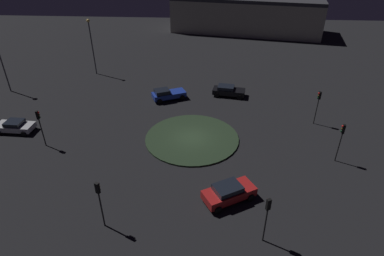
{
  "coord_description": "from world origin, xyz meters",
  "views": [
    {
      "loc": [
        -29.31,
        -1.87,
        19.18
      ],
      "look_at": [
        0.0,
        0.0,
        1.36
      ],
      "focal_mm": 30.09,
      "sensor_mm": 36.0,
      "label": 1
    }
  ],
  "objects_px": {
    "traffic_light_north": "(40,121)",
    "traffic_light_northwest": "(99,196)",
    "car_black": "(228,91)",
    "streetlamp_northeast": "(91,40)",
    "traffic_light_south_near": "(318,101)",
    "store_building": "(246,14)",
    "traffic_light_southwest": "(267,212)",
    "car_blue": "(167,94)",
    "car_red": "(229,192)",
    "traffic_light_south": "(341,136)",
    "car_silver": "(15,126)"
  },
  "relations": [
    {
      "from": "car_red",
      "to": "traffic_light_south",
      "type": "distance_m",
      "value": 12.44
    },
    {
      "from": "traffic_light_south",
      "to": "traffic_light_south_near",
      "type": "xyz_separation_m",
      "value": [
        7.22,
        0.23,
        -0.01
      ]
    },
    {
      "from": "car_red",
      "to": "traffic_light_north",
      "type": "xyz_separation_m",
      "value": [
        6.87,
        18.92,
        2.12
      ]
    },
    {
      "from": "car_black",
      "to": "traffic_light_north",
      "type": "xyz_separation_m",
      "value": [
        -13.42,
        19.53,
        2.17
      ]
    },
    {
      "from": "car_black",
      "to": "car_red",
      "type": "distance_m",
      "value": 20.31
    },
    {
      "from": "car_red",
      "to": "traffic_light_northwest",
      "type": "xyz_separation_m",
      "value": [
        -3.4,
        9.53,
        2.2
      ]
    },
    {
      "from": "traffic_light_south_near",
      "to": "car_red",
      "type": "bearing_deg",
      "value": 35.46
    },
    {
      "from": "traffic_light_southwest",
      "to": "traffic_light_northwest",
      "type": "relative_size",
      "value": 0.95
    },
    {
      "from": "car_red",
      "to": "traffic_light_northwest",
      "type": "distance_m",
      "value": 10.35
    },
    {
      "from": "car_blue",
      "to": "car_silver",
      "type": "distance_m",
      "value": 18.49
    },
    {
      "from": "traffic_light_north",
      "to": "traffic_light_southwest",
      "type": "bearing_deg",
      "value": -35.62
    },
    {
      "from": "traffic_light_southwest",
      "to": "car_blue",
      "type": "bearing_deg",
      "value": -0.87
    },
    {
      "from": "car_blue",
      "to": "traffic_light_north",
      "type": "xyz_separation_m",
      "value": [
        -11.75,
        11.39,
        2.14
      ]
    },
    {
      "from": "traffic_light_southwest",
      "to": "traffic_light_south_near",
      "type": "distance_m",
      "value": 19.13
    },
    {
      "from": "car_blue",
      "to": "traffic_light_southwest",
      "type": "relative_size",
      "value": 1.18
    },
    {
      "from": "car_red",
      "to": "traffic_light_northwest",
      "type": "height_order",
      "value": "traffic_light_northwest"
    },
    {
      "from": "traffic_light_south_near",
      "to": "car_black",
      "type": "bearing_deg",
      "value": -52.01
    },
    {
      "from": "car_red",
      "to": "streetlamp_northeast",
      "type": "distance_m",
      "value": 34.03
    },
    {
      "from": "car_silver",
      "to": "traffic_light_south_near",
      "type": "relative_size",
      "value": 1.02
    },
    {
      "from": "traffic_light_north",
      "to": "traffic_light_south_near",
      "type": "relative_size",
      "value": 1.01
    },
    {
      "from": "car_silver",
      "to": "traffic_light_north",
      "type": "relative_size",
      "value": 1.02
    },
    {
      "from": "car_silver",
      "to": "streetlamp_northeast",
      "type": "height_order",
      "value": "streetlamp_northeast"
    },
    {
      "from": "car_silver",
      "to": "traffic_light_south_near",
      "type": "height_order",
      "value": "traffic_light_south_near"
    },
    {
      "from": "car_blue",
      "to": "streetlamp_northeast",
      "type": "relative_size",
      "value": 0.56
    },
    {
      "from": "traffic_light_southwest",
      "to": "traffic_light_south",
      "type": "xyz_separation_m",
      "value": [
        10.14,
        -8.28,
        0.06
      ]
    },
    {
      "from": "traffic_light_southwest",
      "to": "traffic_light_south",
      "type": "bearing_deg",
      "value": -63.67
    },
    {
      "from": "traffic_light_northwest",
      "to": "streetlamp_northeast",
      "type": "relative_size",
      "value": 0.5
    },
    {
      "from": "store_building",
      "to": "streetlamp_northeast",
      "type": "bearing_deg",
      "value": 57.69
    },
    {
      "from": "traffic_light_northwest",
      "to": "streetlamp_northeast",
      "type": "bearing_deg",
      "value": 44.13
    },
    {
      "from": "car_black",
      "to": "traffic_light_south_near",
      "type": "xyz_separation_m",
      "value": [
        -6.97,
        -9.79,
        2.15
      ]
    },
    {
      "from": "car_red",
      "to": "streetlamp_northeast",
      "type": "relative_size",
      "value": 0.56
    },
    {
      "from": "store_building",
      "to": "traffic_light_south_near",
      "type": "bearing_deg",
      "value": 107.35
    },
    {
      "from": "car_black",
      "to": "streetlamp_northeast",
      "type": "bearing_deg",
      "value": 170.75
    },
    {
      "from": "traffic_light_south",
      "to": "car_blue",
      "type": "bearing_deg",
      "value": -22.53
    },
    {
      "from": "streetlamp_northeast",
      "to": "traffic_light_south_near",
      "type": "bearing_deg",
      "value": -114.4
    },
    {
      "from": "traffic_light_southwest",
      "to": "traffic_light_south_near",
      "type": "height_order",
      "value": "traffic_light_south_near"
    },
    {
      "from": "car_silver",
      "to": "traffic_light_southwest",
      "type": "xyz_separation_m",
      "value": [
        -13.46,
        -25.92,
        2.18
      ]
    },
    {
      "from": "car_black",
      "to": "car_red",
      "type": "xyz_separation_m",
      "value": [
        -20.3,
        0.61,
        0.05
      ]
    },
    {
      "from": "car_black",
      "to": "store_building",
      "type": "xyz_separation_m",
      "value": [
        34.32,
        -4.93,
        2.99
      ]
    },
    {
      "from": "traffic_light_north",
      "to": "traffic_light_northwest",
      "type": "xyz_separation_m",
      "value": [
        -10.27,
        -9.39,
        0.08
      ]
    },
    {
      "from": "car_black",
      "to": "traffic_light_southwest",
      "type": "height_order",
      "value": "traffic_light_southwest"
    },
    {
      "from": "car_black",
      "to": "streetlamp_northeast",
      "type": "height_order",
      "value": "streetlamp_northeast"
    },
    {
      "from": "car_red",
      "to": "traffic_light_south_near",
      "type": "xyz_separation_m",
      "value": [
        13.33,
        -10.4,
        2.1
      ]
    },
    {
      "from": "car_black",
      "to": "traffic_light_south_near",
      "type": "height_order",
      "value": "traffic_light_south_near"
    },
    {
      "from": "car_black",
      "to": "traffic_light_south_near",
      "type": "bearing_deg",
      "value": -26.38
    },
    {
      "from": "traffic_light_south",
      "to": "traffic_light_north",
      "type": "bearing_deg",
      "value": 10.57
    },
    {
      "from": "car_black",
      "to": "traffic_light_south_near",
      "type": "relative_size",
      "value": 1.11
    },
    {
      "from": "streetlamp_northeast",
      "to": "traffic_light_north",
      "type": "bearing_deg",
      "value": -176.84
    },
    {
      "from": "car_black",
      "to": "car_silver",
      "type": "bearing_deg",
      "value": -146.74
    },
    {
      "from": "traffic_light_southwest",
      "to": "car_red",
      "type": "bearing_deg",
      "value": 5.84
    }
  ]
}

